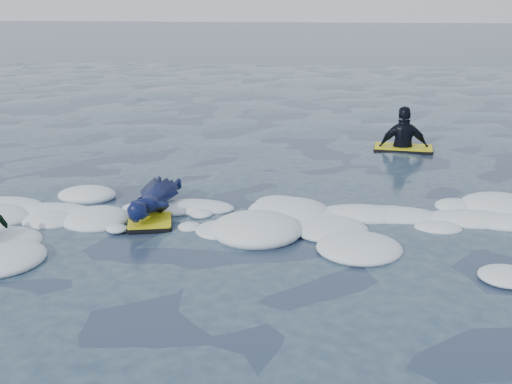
# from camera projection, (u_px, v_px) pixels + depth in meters

# --- Properties ---
(ground) EXTENTS (120.00, 120.00, 0.00)m
(ground) POSITION_uv_depth(u_px,v_px,m) (237.00, 258.00, 7.85)
(ground) COLOR #1C2B45
(ground) RESTS_ON ground
(foam_band) EXTENTS (12.00, 3.10, 0.30)m
(foam_band) POSITION_uv_depth(u_px,v_px,m) (247.00, 228.00, 8.83)
(foam_band) COLOR white
(foam_band) RESTS_ON ground
(prone_woman_unit) EXTENTS (0.85, 1.71, 0.44)m
(prone_woman_unit) POSITION_uv_depth(u_px,v_px,m) (154.00, 200.00, 9.29)
(prone_woman_unit) COLOR black
(prone_woman_unit) RESTS_ON ground
(waiting_rider_unit) EXTENTS (1.24, 0.77, 1.76)m
(waiting_rider_unit) POSITION_uv_depth(u_px,v_px,m) (403.00, 149.00, 13.09)
(waiting_rider_unit) COLOR black
(waiting_rider_unit) RESTS_ON ground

